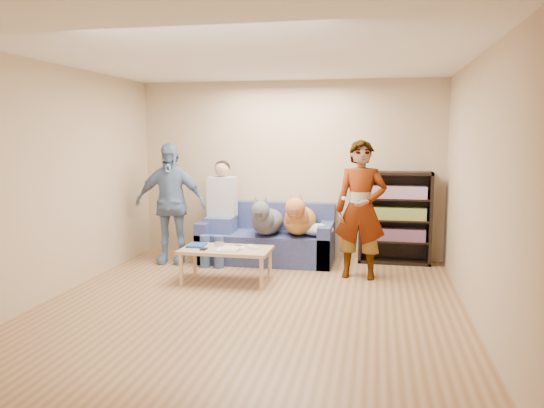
% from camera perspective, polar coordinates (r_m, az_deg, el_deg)
% --- Properties ---
extents(ground, '(5.00, 5.00, 0.00)m').
position_cam_1_polar(ground, '(5.72, -2.38, -11.04)').
color(ground, brown).
rests_on(ground, ground).
extents(ceiling, '(5.00, 5.00, 0.00)m').
position_cam_1_polar(ceiling, '(5.48, -2.54, 15.68)').
color(ceiling, white).
rests_on(ceiling, ground).
extents(wall_back, '(4.50, 0.00, 4.50)m').
position_cam_1_polar(wall_back, '(7.89, 1.84, 3.74)').
color(wall_back, tan).
rests_on(wall_back, ground).
extents(wall_front, '(4.50, 0.00, 4.50)m').
position_cam_1_polar(wall_front, '(3.10, -13.46, -2.41)').
color(wall_front, tan).
rests_on(wall_front, ground).
extents(wall_left, '(0.00, 5.00, 5.00)m').
position_cam_1_polar(wall_left, '(6.37, -22.55, 2.25)').
color(wall_left, tan).
rests_on(wall_left, ground).
extents(wall_right, '(0.00, 5.00, 5.00)m').
position_cam_1_polar(wall_right, '(5.38, 21.50, 1.43)').
color(wall_right, tan).
rests_on(wall_right, ground).
extents(blanket, '(0.47, 0.39, 0.16)m').
position_cam_1_polar(blanket, '(7.37, 4.87, -2.76)').
color(blanket, '#ACACB1').
rests_on(blanket, sofa).
extents(person_standing_right, '(0.67, 0.47, 1.75)m').
position_cam_1_polar(person_standing_right, '(6.76, 9.53, -0.61)').
color(person_standing_right, gray).
rests_on(person_standing_right, ground).
extents(person_standing_left, '(1.03, 0.51, 1.70)m').
position_cam_1_polar(person_standing_left, '(7.62, -10.92, 0.07)').
color(person_standing_left, '#758ABB').
rests_on(person_standing_left, ground).
extents(held_controller, '(0.07, 0.13, 0.03)m').
position_cam_1_polar(held_controller, '(6.55, 7.76, 0.61)').
color(held_controller, silver).
rests_on(held_controller, person_standing_right).
extents(notebook_blue, '(0.20, 0.26, 0.03)m').
position_cam_1_polar(notebook_blue, '(6.76, -8.11, -4.41)').
color(notebook_blue, navy).
rests_on(notebook_blue, coffee_table).
extents(papers, '(0.26, 0.20, 0.02)m').
position_cam_1_polar(papers, '(6.48, -4.77, -4.92)').
color(papers, white).
rests_on(papers, coffee_table).
extents(magazine, '(0.22, 0.17, 0.01)m').
position_cam_1_polar(magazine, '(6.49, -4.47, -4.78)').
color(magazine, beige).
rests_on(magazine, coffee_table).
extents(camera_silver, '(0.11, 0.06, 0.05)m').
position_cam_1_polar(camera_silver, '(6.73, -5.65, -4.31)').
color(camera_silver, silver).
rests_on(camera_silver, coffee_table).
extents(controller_a, '(0.04, 0.13, 0.03)m').
position_cam_1_polar(controller_a, '(6.61, -2.38, -4.58)').
color(controller_a, white).
rests_on(controller_a, coffee_table).
extents(controller_b, '(0.09, 0.06, 0.03)m').
position_cam_1_polar(controller_b, '(6.52, -1.86, -4.76)').
color(controller_b, white).
rests_on(controller_b, coffee_table).
extents(headphone_cup_a, '(0.07, 0.07, 0.02)m').
position_cam_1_polar(headphone_cup_a, '(6.52, -3.31, -4.81)').
color(headphone_cup_a, white).
rests_on(headphone_cup_a, coffee_table).
extents(headphone_cup_b, '(0.07, 0.07, 0.02)m').
position_cam_1_polar(headphone_cup_b, '(6.60, -3.13, -4.67)').
color(headphone_cup_b, white).
rests_on(headphone_cup_b, coffee_table).
extents(pen_orange, '(0.13, 0.06, 0.01)m').
position_cam_1_polar(pen_orange, '(6.45, -5.52, -5.03)').
color(pen_orange, '#C3581B').
rests_on(pen_orange, coffee_table).
extents(pen_black, '(0.13, 0.08, 0.01)m').
position_cam_1_polar(pen_black, '(6.73, -3.54, -4.47)').
color(pen_black, black).
rests_on(pen_black, coffee_table).
extents(wallet, '(0.07, 0.12, 0.02)m').
position_cam_1_polar(wallet, '(6.55, -7.35, -4.82)').
color(wallet, black).
rests_on(wallet, coffee_table).
extents(sofa, '(1.90, 0.85, 0.82)m').
position_cam_1_polar(sofa, '(7.68, -0.53, -4.04)').
color(sofa, '#515B93').
rests_on(sofa, ground).
extents(person_seated, '(0.40, 0.73, 1.47)m').
position_cam_1_polar(person_seated, '(7.64, -5.58, -0.40)').
color(person_seated, '#414D90').
rests_on(person_seated, sofa).
extents(dog_gray, '(0.41, 1.25, 0.59)m').
position_cam_1_polar(dog_gray, '(7.37, -0.60, -1.74)').
color(dog_gray, '#4A4C54').
rests_on(dog_gray, sofa).
extents(dog_tan, '(0.44, 1.18, 0.64)m').
position_cam_1_polar(dog_tan, '(7.38, 2.94, -1.59)').
color(dog_tan, '#B68137').
rests_on(dog_tan, sofa).
extents(coffee_table, '(1.10, 0.60, 0.42)m').
position_cam_1_polar(coffee_table, '(6.60, -4.95, -5.17)').
color(coffee_table, tan).
rests_on(coffee_table, ground).
extents(bookshelf, '(1.00, 0.34, 1.30)m').
position_cam_1_polar(bookshelf, '(7.69, 13.08, -1.21)').
color(bookshelf, black).
rests_on(bookshelf, ground).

